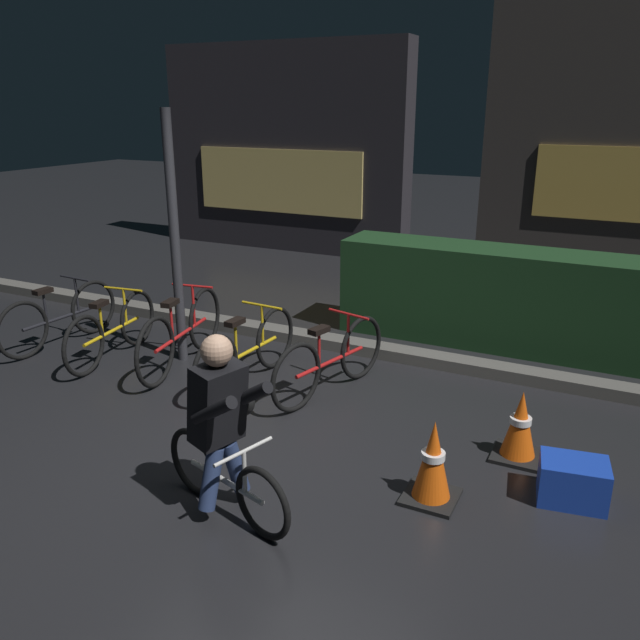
{
  "coord_description": "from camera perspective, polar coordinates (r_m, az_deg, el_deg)",
  "views": [
    {
      "loc": [
        2.38,
        -3.82,
        2.57
      ],
      "look_at": [
        0.2,
        0.6,
        0.9
      ],
      "focal_mm": 36.16,
      "sensor_mm": 36.0,
      "label": 1
    }
  ],
  "objects": [
    {
      "name": "ground_plane",
      "position": [
        5.18,
        -5.02,
        -11.09
      ],
      "size": [
        40.0,
        40.0,
        0.0
      ],
      "primitive_type": "plane",
      "color": "black"
    },
    {
      "name": "sidewalk_curb",
      "position": [
        6.94,
        4.36,
        -2.53
      ],
      "size": [
        12.0,
        0.24,
        0.12
      ],
      "primitive_type": "cube",
      "color": "#56544F",
      "rests_on": "ground"
    },
    {
      "name": "hedge_row",
      "position": [
        7.24,
        20.56,
        1.2
      ],
      "size": [
        4.8,
        0.7,
        1.08
      ],
      "primitive_type": "cube",
      "color": "#19381C",
      "rests_on": "ground"
    },
    {
      "name": "storefront_left",
      "position": [
        11.85,
        -3.13,
        14.83
      ],
      "size": [
        4.61,
        0.54,
        3.56
      ],
      "color": "#262328",
      "rests_on": "ground"
    },
    {
      "name": "street_post",
      "position": [
        6.6,
        -12.73,
        6.84
      ],
      "size": [
        0.1,
        0.1,
        2.53
      ],
      "primitive_type": "cylinder",
      "color": "#2D2D33",
      "rests_on": "ground"
    },
    {
      "name": "parked_bike_leftmost",
      "position": [
        7.64,
        -22.05,
        0.26
      ],
      "size": [
        0.46,
        1.56,
        0.72
      ],
      "rotation": [
        0.0,
        0.0,
        1.5
      ],
      "color": "black",
      "rests_on": "ground"
    },
    {
      "name": "parked_bike_left_mid",
      "position": [
        7.05,
        -17.92,
        -0.82
      ],
      "size": [
        0.46,
        1.52,
        0.71
      ],
      "rotation": [
        0.0,
        0.0,
        1.7
      ],
      "color": "black",
      "rests_on": "ground"
    },
    {
      "name": "parked_bike_center_left",
      "position": [
        6.66,
        -12.14,
        -1.13
      ],
      "size": [
        0.46,
        1.7,
        0.79
      ],
      "rotation": [
        0.0,
        0.0,
        1.73
      ],
      "color": "black",
      "rests_on": "ground"
    },
    {
      "name": "parked_bike_center_right",
      "position": [
        6.15,
        -6.48,
        -2.73
      ],
      "size": [
        0.46,
        1.57,
        0.73
      ],
      "rotation": [
        0.0,
        0.0,
        1.5
      ],
      "color": "black",
      "rests_on": "ground"
    },
    {
      "name": "parked_bike_right_mid",
      "position": [
        5.91,
        0.94,
        -3.57
      ],
      "size": [
        0.5,
        1.53,
        0.72
      ],
      "rotation": [
        0.0,
        0.0,
        1.33
      ],
      "color": "black",
      "rests_on": "ground"
    },
    {
      "name": "traffic_cone_near",
      "position": [
        4.48,
        9.95,
        -12.31
      ],
      "size": [
        0.36,
        0.36,
        0.59
      ],
      "color": "black",
      "rests_on": "ground"
    },
    {
      "name": "traffic_cone_far",
      "position": [
        5.12,
        17.28,
        -8.97
      ],
      "size": [
        0.36,
        0.36,
        0.55
      ],
      "color": "black",
      "rests_on": "ground"
    },
    {
      "name": "blue_crate",
      "position": [
        4.78,
        21.47,
        -13.15
      ],
      "size": [
        0.49,
        0.39,
        0.3
      ],
      "primitive_type": "cube",
      "rotation": [
        0.0,
        0.0,
        0.16
      ],
      "color": "#193DB7",
      "rests_on": "ground"
    },
    {
      "name": "cyclist",
      "position": [
        4.18,
        -8.53,
        -9.19
      ],
      "size": [
        1.15,
        0.62,
        1.25
      ],
      "rotation": [
        0.0,
        0.0,
        -0.29
      ],
      "color": "black",
      "rests_on": "ground"
    }
  ]
}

